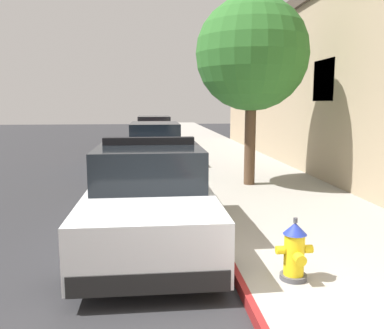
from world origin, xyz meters
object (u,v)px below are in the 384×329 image
parked_car_dark_far (154,132)px  street_tree (252,55)px  parked_car_silver_ahead (155,147)px  fire_hydrant (294,251)px  police_cruiser (150,194)px

parked_car_dark_far → street_tree: bearing=-77.9°
parked_car_silver_ahead → fire_hydrant: size_ratio=6.37×
parked_car_silver_ahead → street_tree: bearing=-57.9°
parked_car_silver_ahead → parked_car_dark_far: 7.25m
fire_hydrant → police_cruiser: bearing=128.9°
police_cruiser → parked_car_dark_far: size_ratio=1.00×
police_cruiser → parked_car_dark_far: police_cruiser is taller
parked_car_silver_ahead → fire_hydrant: parked_car_silver_ahead is taller
police_cruiser → parked_car_dark_far: 14.55m
parked_car_dark_far → fire_hydrant: bearing=-84.8°
parked_car_dark_far → street_tree: (2.37, -11.07, 2.68)m
parked_car_silver_ahead → parked_car_dark_far: (0.03, 7.25, 0.00)m
police_cruiser → parked_car_dark_far: (0.19, 14.55, -0.00)m
parked_car_silver_ahead → fire_hydrant: bearing=-80.7°
police_cruiser → parked_car_silver_ahead: police_cruiser is taller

